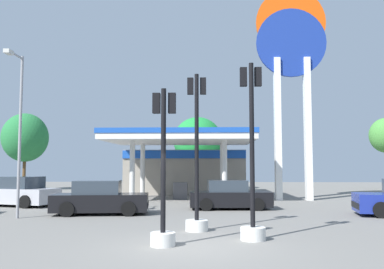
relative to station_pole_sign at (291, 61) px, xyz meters
The scene contains 12 objects.
ground_plane 18.73m from the station_pole_sign, 111.11° to the right, with size 90.00×90.00×0.00m, color slate.
gas_station 11.42m from the station_pole_sign, 142.28° to the left, with size 9.43×13.14×4.36m.
station_pole_sign is the anchor object (origin of this frame).
car_1 10.93m from the station_pole_sign, 127.92° to the right, with size 4.15×2.05×1.45m.
car_3 15.47m from the station_pole_sign, 141.90° to the right, with size 4.39×2.30×1.51m.
car_5 18.37m from the station_pole_sign, 164.35° to the right, with size 4.77×3.03×1.59m.
traffic_signal_0 15.65m from the station_pole_sign, 114.81° to the right, with size 0.76×0.76×5.30m.
traffic_signal_1 18.19m from the station_pole_sign, 113.67° to the right, with size 0.68×0.70×4.30m.
traffic_signal_2 16.48m from the station_pole_sign, 106.21° to the right, with size 0.73×0.73×5.25m.
tree_0 24.66m from the station_pole_sign, 155.49° to the left, with size 4.11×4.11×6.96m.
tree_1 13.65m from the station_pole_sign, 119.79° to the left, with size 4.48×4.48×6.67m.
corner_streetlamp 17.26m from the station_pole_sign, 143.67° to the right, with size 0.24×1.48×6.82m.
Camera 1 is at (0.50, -11.10, 2.15)m, focal length 38.33 mm.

